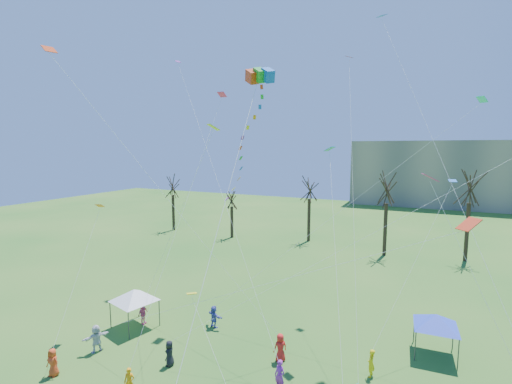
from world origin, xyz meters
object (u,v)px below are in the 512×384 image
at_px(big_box_kite, 249,146).
at_px(canopy_tent_white, 134,295).
at_px(distant_building, 494,175).
at_px(canopy_tent_blue, 436,320).

relative_size(big_box_kite, canopy_tent_white, 5.17).
height_order(big_box_kite, canopy_tent_white, big_box_kite).
bearing_deg(distant_building, big_box_kite, -107.67).
relative_size(distant_building, canopy_tent_blue, 16.48).
xyz_separation_m(distant_building, canopy_tent_white, (-33.35, -74.50, -5.04)).
xyz_separation_m(big_box_kite, canopy_tent_white, (-9.57, 0.14, -10.93)).
bearing_deg(distant_building, canopy_tent_white, -114.12).
distance_m(distant_building, big_box_kite, 78.55).
bearing_deg(canopy_tent_white, canopy_tent_blue, 15.03).
bearing_deg(big_box_kite, canopy_tent_blue, 27.68).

